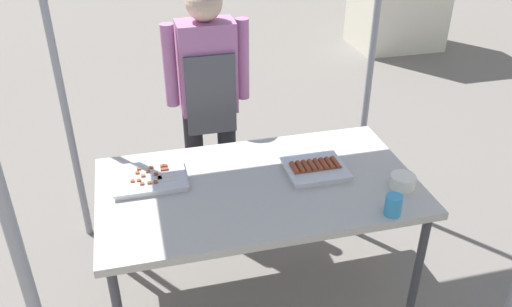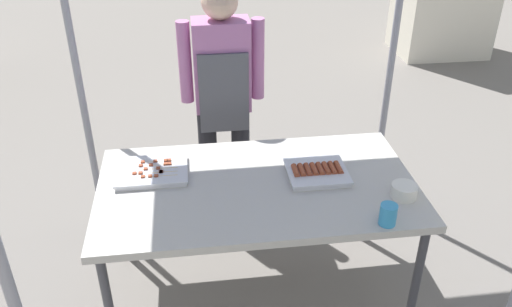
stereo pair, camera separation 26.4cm
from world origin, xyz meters
name	(u,v)px [view 2 (the right image)]	position (x,y,z in m)	size (l,w,h in m)	color
ground_plane	(257,292)	(0.00, 0.00, 0.00)	(18.00, 18.00, 0.00)	#66605B
stall_table	(257,193)	(0.00, 0.00, 0.70)	(1.60, 0.90, 0.75)	#B7B2A8
tray_grilled_sausages	(317,172)	(0.32, 0.04, 0.77)	(0.31, 0.28, 0.05)	silver
tray_meat_skewers	(152,171)	(-0.53, 0.16, 0.77)	(0.37, 0.29, 0.04)	silver
condiment_bowl	(404,191)	(0.69, -0.20, 0.78)	(0.13, 0.13, 0.07)	silver
drink_cup_near_edge	(388,215)	(0.54, -0.39, 0.80)	(0.08, 0.08, 0.10)	#338CBF
vendor_woman	(223,88)	(-0.11, 0.83, 0.92)	(0.52, 0.23, 1.56)	black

